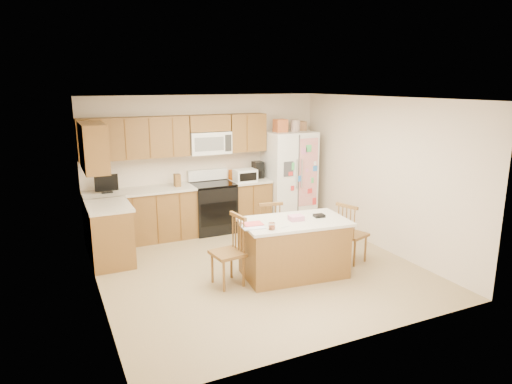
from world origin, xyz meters
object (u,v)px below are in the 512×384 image
windsor_chair_back (268,230)px  windsor_chair_right (351,234)px  refrigerator (289,176)px  windsor_chair_left (229,252)px  island (294,247)px  stove (213,207)px

windsor_chair_back → windsor_chair_right: bearing=-34.2°
refrigerator → windsor_chair_left: bearing=-134.1°
windsor_chair_back → refrigerator: bearing=51.7°
island → windsor_chair_right: (1.04, 0.06, 0.03)m
stove → refrigerator: bearing=-2.3°
island → windsor_chair_right: bearing=3.5°
island → windsor_chair_right: size_ratio=1.72×
windsor_chair_left → windsor_chair_back: windsor_chair_left is taller
windsor_chair_right → windsor_chair_back: bearing=145.8°
stove → windsor_chair_back: stove is taller
island → windsor_chair_right: 1.05m
stove → windsor_chair_left: (-0.59, -2.29, -0.01)m
island → windsor_chair_back: windsor_chair_back is taller
stove → windsor_chair_right: bearing=-58.8°
stove → island: stove is taller
windsor_chair_left → windsor_chair_back: (0.94, 0.69, -0.02)m
island → stove: bearing=98.7°
refrigerator → island: bearing=-117.4°
refrigerator → windsor_chair_right: size_ratio=2.17×
windsor_chair_left → windsor_chair_back: 1.17m
stove → windsor_chair_left: size_ratio=1.15×
stove → island: size_ratio=0.70×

